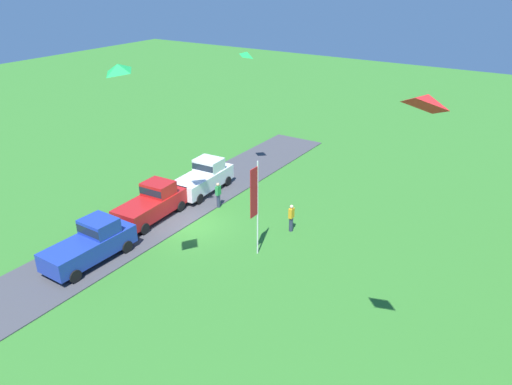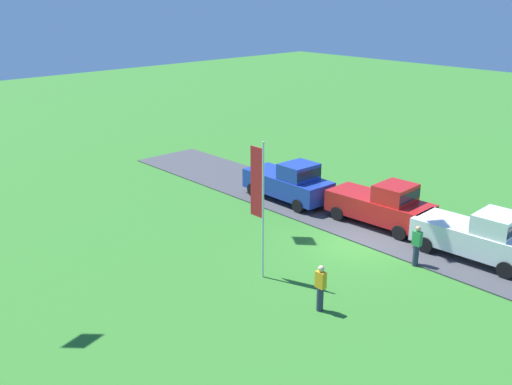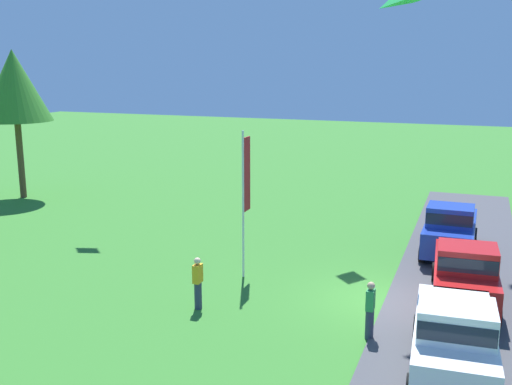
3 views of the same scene
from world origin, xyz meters
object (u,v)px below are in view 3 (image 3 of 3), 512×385
person_watching_sky (198,283)px  tree_right_of_center (14,86)px  car_pickup_by_flagpole (454,337)px  car_pickup_mid_row (450,229)px  person_beside_suv (370,310)px  flag_banner (245,185)px  car_pickup_far_end (465,273)px

person_watching_sky → tree_right_of_center: bearing=56.5°
tree_right_of_center → car_pickup_by_flagpole: bearing=-117.5°
car_pickup_by_flagpole → person_watching_sky: size_ratio=2.98×
car_pickup_mid_row → person_beside_suv: bearing=168.9°
car_pickup_by_flagpole → flag_banner: 9.41m
car_pickup_far_end → person_watching_sky: 8.57m
car_pickup_far_end → tree_right_of_center: bearing=72.4°
car_pickup_far_end → person_beside_suv: 4.21m
car_pickup_by_flagpole → car_pickup_mid_row: (10.23, 0.60, 0.00)m
car_pickup_by_flagpole → person_beside_suv: car_pickup_by_flagpole is taller
car_pickup_mid_row → flag_banner: (-5.10, 6.94, 2.31)m
flag_banner → person_beside_suv: bearing=-125.0°
person_beside_suv → flag_banner: (3.66, 5.22, 2.54)m
car_pickup_mid_row → flag_banner: size_ratio=0.93×
person_watching_sky → car_pickup_by_flagpole: bearing=-102.3°
person_watching_sky → tree_right_of_center: 20.70m
car_pickup_mid_row → tree_right_of_center: (2.47, 23.86, 5.30)m
car_pickup_far_end → car_pickup_mid_row: size_ratio=1.01×
person_watching_sky → tree_right_of_center: tree_right_of_center is taller
person_watching_sky → car_pickup_far_end: bearing=-68.1°
car_pickup_mid_row → person_watching_sky: car_pickup_mid_row is taller
car_pickup_far_end → person_beside_suv: car_pickup_far_end is taller
person_beside_suv → flag_banner: size_ratio=0.32×
flag_banner → car_pickup_by_flagpole: bearing=-124.3°
tree_right_of_center → flag_banner: 18.78m
car_pickup_far_end → car_pickup_by_flagpole: bearing=178.6°
car_pickup_far_end → flag_banner: bearing=88.3°
person_watching_sky → flag_banner: bearing=-4.8°
tree_right_of_center → car_pickup_far_end: bearing=-107.6°
car_pickup_by_flagpole → car_pickup_far_end: same height
car_pickup_far_end → person_watching_sky: (-3.20, 7.95, -0.23)m
car_pickup_by_flagpole → tree_right_of_center: (12.71, 24.46, 5.30)m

